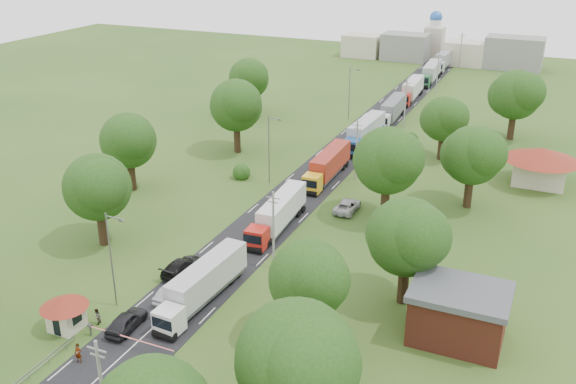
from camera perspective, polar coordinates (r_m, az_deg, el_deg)
The scene contains 43 objects.
ground at distance 78.08m, azimuth -2.75°, elevation -3.58°, with size 260.00×260.00×0.00m, color #2C511B.
road at distance 94.80m, azimuth 2.63°, elevation 1.37°, with size 8.00×200.00×0.04m, color black.
boom_barrier at distance 60.29m, azimuth -14.86°, elevation -12.23°, with size 9.22×0.35×1.18m.
guard_booth at distance 63.01m, azimuth -19.23°, elevation -9.76°, with size 4.40×4.40×3.45m.
info_sign at distance 105.72m, azimuth 8.29°, elevation 5.19°, with size 0.12×3.10×4.10m.
pole_1 at distance 68.20m, azimuth -1.30°, elevation -3.31°, with size 1.60×0.24×9.00m.
pole_2 at distance 92.36m, azimuth 6.10°, elevation 3.76°, with size 1.60×0.24×9.00m.
pole_3 at distance 118.22m, azimuth 10.39°, elevation 7.81°, with size 1.60×0.24×9.00m.
pole_4 at distance 144.88m, azimuth 13.16°, elevation 10.36°, with size 1.60×0.24×9.00m.
pole_5 at distance 171.97m, azimuth 15.10°, elevation 12.10°, with size 1.60×0.24×9.00m.
lamp_0 at distance 63.38m, azimuth -15.38°, elevation -5.49°, with size 2.03×0.22×10.00m.
lamp_1 at distance 90.56m, azimuth -1.63°, elevation 4.07°, with size 2.03×0.22×10.00m.
lamp_2 at distance 121.80m, azimuth 5.54°, elevation 8.94°, with size 2.03×0.22×10.00m.
tree_1 at distance 44.39m, azimuth 0.83°, elevation -14.54°, with size 9.60×9.60×12.05m.
tree_2 at distance 55.54m, azimuth 1.89°, elevation -7.65°, with size 8.00×8.00×10.10m.
tree_3 at distance 62.16m, azimuth 10.55°, elevation -3.87°, with size 8.80×8.80×11.07m.
tree_4 at distance 79.54m, azimuth 8.87°, elevation 2.83°, with size 9.60×9.60×12.05m.
tree_5 at distance 85.60m, azimuth 16.11°, elevation 3.20°, with size 8.80×8.80×11.07m.
tree_6 at distance 102.79m, azimuth 13.70°, elevation 6.35°, with size 8.00×8.00×10.10m.
tree_7 at distance 115.89m, azimuth 19.61°, elevation 8.17°, with size 9.60×9.60×12.05m.
tree_10 at distance 75.45m, azimuth -16.52°, elevation 0.48°, with size 8.80×8.80×11.07m.
tree_11 at distance 90.51m, azimuth -13.97°, elevation 4.49°, with size 8.80×8.80×11.07m.
tree_12 at distance 103.20m, azimuth -4.60°, elevation 7.72°, with size 9.60×9.60×12.05m.
tree_13 at distance 124.12m, azimuth -3.48°, elevation 10.06°, with size 8.80×8.80×11.07m.
house_brick at distance 59.98m, azimuth 14.90°, elevation -10.41°, with size 8.60×6.60×5.20m.
house_cream at distance 97.43m, azimuth 21.60°, elevation 2.61°, with size 10.08×10.08×5.80m.
distant_town at distance 177.82m, azimuth 13.78°, elevation 12.17°, with size 52.00×8.00×8.00m.
church at distance 186.11m, azimuth 12.88°, elevation 13.31°, with size 5.00×5.00×12.30m.
truck_0 at distance 64.08m, azimuth -7.59°, elevation -8.08°, with size 3.01×13.92×3.85m.
truck_1 at distance 78.05m, azimuth -0.83°, elevation -1.90°, with size 3.08×14.01×3.87m.
truck_2 at distance 93.46m, azimuth 3.58°, elevation 2.40°, with size 2.73×14.33×3.97m.
truck_3 at distance 108.48m, azimuth 6.82°, elevation 5.29°, with size 3.02×15.11×4.18m.
truck_4 at distance 123.14m, azimuth 9.25°, elevation 7.23°, with size 2.85×14.11×3.90m.
truck_5 at distance 138.79m, azimuth 10.94°, elevation 8.91°, with size 2.93×14.37×3.97m.
truck_6 at distance 155.59m, azimuth 12.57°, elevation 10.32°, with size 3.27×15.15×4.19m.
truck_7 at distance 171.37m, azimuth 13.70°, elevation 11.35°, with size 2.98×14.93×4.13m.
car_lane_front at distance 62.07m, azimuth -14.16°, elevation -11.09°, with size 1.98×4.92×1.68m, color black.
car_lane_mid at distance 65.54m, azimuth -10.20°, elevation -8.79°, with size 1.64×4.71×1.55m, color gray.
car_lane_rear at distance 69.93m, azimuth -9.40°, elevation -6.53°, with size 2.25×5.53×1.61m, color black.
car_verge_near at distance 83.52m, azimuth 5.29°, elevation -1.25°, with size 2.48×5.38×1.49m, color #BCBCBC.
car_verge_far at distance 101.39m, azimuth 8.98°, elevation 2.98°, with size 1.63×4.04×1.38m, color #53545A.
pedestrian_near at distance 59.04m, azimuth -18.15°, elevation -13.49°, with size 0.66×0.44×1.82m, color gray.
pedestrian_booth at distance 63.47m, azimuth -16.63°, elevation -10.59°, with size 0.78×0.61×1.61m, color gray.
Camera 1 is at (31.67, -62.26, 34.89)m, focal length 40.00 mm.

